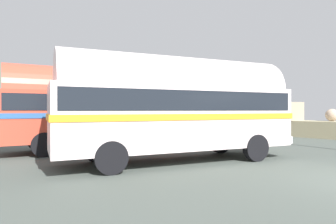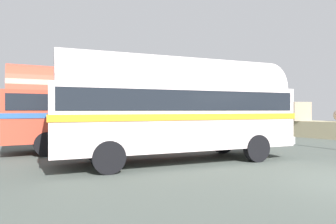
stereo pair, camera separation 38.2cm
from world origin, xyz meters
name	(u,v)px [view 1 (the left image)]	position (x,y,z in m)	size (l,w,h in m)	color
vintage_coach	(177,104)	(-5.44, -1.36, 2.05)	(5.06, 8.89, 3.70)	black
second_coach	(101,105)	(-10.12, -1.63, 2.05)	(4.39, 8.91, 3.70)	black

